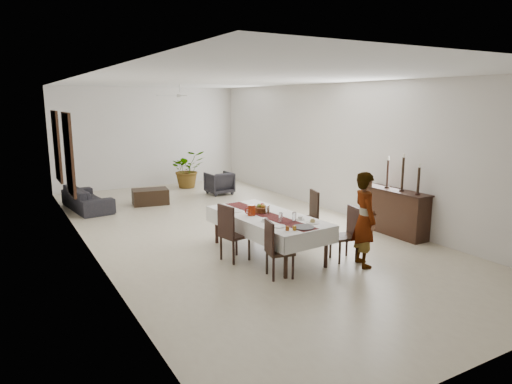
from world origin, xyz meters
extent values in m
cube|color=beige|center=(0.00, 0.00, 0.00)|extent=(6.00, 12.00, 0.00)
cube|color=white|center=(0.00, 0.00, 3.20)|extent=(6.00, 12.00, 0.02)
cube|color=silver|center=(0.00, 6.00, 1.60)|extent=(6.00, 0.02, 3.20)
cube|color=silver|center=(0.00, -6.00, 1.60)|extent=(6.00, 0.02, 3.20)
cube|color=silver|center=(-3.00, 0.00, 1.60)|extent=(0.02, 12.00, 3.20)
cube|color=silver|center=(3.00, 0.00, 1.60)|extent=(0.02, 12.00, 3.20)
cube|color=black|center=(-0.22, -1.80, 0.71)|extent=(1.14, 2.40, 0.05)
cylinder|color=black|center=(-0.56, -2.94, 0.34)|extent=(0.07, 0.07, 0.68)
cylinder|color=black|center=(0.29, -2.87, 0.34)|extent=(0.07, 0.07, 0.68)
cylinder|color=black|center=(-0.73, -0.72, 0.34)|extent=(0.07, 0.07, 0.68)
cylinder|color=black|center=(0.12, -0.66, 0.34)|extent=(0.07, 0.07, 0.68)
cube|color=white|center=(-0.22, -1.80, 0.73)|extent=(1.33, 2.59, 0.01)
cube|color=white|center=(-0.79, -1.84, 0.59)|extent=(0.20, 2.51, 0.29)
cube|color=white|center=(0.35, -1.76, 0.59)|extent=(0.20, 2.51, 0.29)
cube|color=silver|center=(-0.13, -3.04, 0.59)|extent=(1.15, 0.09, 0.29)
cube|color=white|center=(-0.31, -0.55, 0.59)|extent=(1.15, 0.09, 0.29)
cube|color=#5A1919|center=(-0.22, -1.80, 0.74)|extent=(0.52, 2.45, 0.00)
cylinder|color=maroon|center=(-0.47, -1.67, 0.84)|extent=(0.16, 0.16, 0.19)
torus|color=maroon|center=(-0.56, -1.68, 0.84)|extent=(0.12, 0.03, 0.12)
cylinder|color=white|center=(-0.06, -2.42, 0.82)|extent=(0.07, 0.07, 0.17)
cylinder|color=white|center=(-0.28, -2.34, 0.82)|extent=(0.07, 0.07, 0.17)
cylinder|color=white|center=(-0.18, -1.75, 0.82)|extent=(0.07, 0.07, 0.17)
cylinder|color=white|center=(0.11, -2.36, 0.77)|extent=(0.09, 0.09, 0.06)
cylinder|color=white|center=(0.11, -2.36, 0.75)|extent=(0.15, 0.15, 0.01)
cylinder|color=silver|center=(-0.49, -2.16, 0.77)|extent=(0.09, 0.09, 0.06)
cylinder|color=silver|center=(-0.49, -2.16, 0.75)|extent=(0.15, 0.15, 0.01)
cylinder|color=white|center=(0.17, -2.65, 0.75)|extent=(0.23, 0.23, 0.01)
sphere|color=tan|center=(0.17, -2.65, 0.77)|extent=(0.09, 0.09, 0.09)
cylinder|color=white|center=(-0.46, -2.55, 0.75)|extent=(0.23, 0.23, 0.01)
cylinder|color=white|center=(-0.57, -1.29, 0.75)|extent=(0.23, 0.23, 0.01)
cylinder|color=#404145|center=(-0.14, -2.82, 0.75)|extent=(0.35, 0.35, 0.02)
cylinder|color=#965F15|center=(-0.36, -2.86, 0.78)|extent=(0.06, 0.06, 0.07)
cylinder|color=brown|center=(-0.46, -2.81, 0.78)|extent=(0.06, 0.06, 0.07)
cylinder|color=brown|center=(-0.19, -1.55, 0.79)|extent=(0.29, 0.29, 0.10)
sphere|color=maroon|center=(-0.16, -1.53, 0.86)|extent=(0.09, 0.09, 0.09)
sphere|color=olive|center=(-0.23, -1.52, 0.86)|extent=(0.08, 0.08, 0.08)
sphere|color=#C28622|center=(-0.19, -1.60, 0.86)|extent=(0.08, 0.08, 0.08)
cube|color=black|center=(0.79, -2.73, 0.42)|extent=(0.47, 0.47, 0.05)
cylinder|color=black|center=(0.92, -2.92, 0.20)|extent=(0.05, 0.05, 0.40)
cylinder|color=black|center=(0.99, -2.60, 0.20)|extent=(0.05, 0.05, 0.40)
cylinder|color=black|center=(0.60, -2.86, 0.20)|extent=(0.05, 0.05, 0.40)
cylinder|color=black|center=(0.66, -2.54, 0.20)|extent=(0.05, 0.05, 0.40)
cube|color=black|center=(0.97, -2.76, 0.70)|extent=(0.11, 0.40, 0.51)
cube|color=black|center=(0.84, -1.49, 0.45)|extent=(0.53, 0.53, 0.05)
cylinder|color=black|center=(0.97, -1.71, 0.21)|extent=(0.05, 0.05, 0.43)
cylinder|color=black|center=(1.06, -1.37, 0.21)|extent=(0.05, 0.05, 0.43)
cylinder|color=black|center=(0.62, -1.62, 0.21)|extent=(0.05, 0.05, 0.43)
cylinder|color=black|center=(0.72, -1.28, 0.21)|extent=(0.05, 0.05, 0.43)
cube|color=black|center=(1.03, -1.55, 0.75)|extent=(0.15, 0.43, 0.55)
cube|color=black|center=(-0.61, -2.83, 0.41)|extent=(0.47, 0.47, 0.04)
cylinder|color=black|center=(-0.73, -2.64, 0.20)|extent=(0.05, 0.05, 0.39)
cylinder|color=black|center=(-0.80, -2.95, 0.20)|extent=(0.05, 0.05, 0.39)
cylinder|color=black|center=(-0.42, -2.71, 0.20)|extent=(0.05, 0.05, 0.39)
cylinder|color=black|center=(-0.49, -3.03, 0.20)|extent=(0.05, 0.05, 0.39)
cube|color=black|center=(-0.78, -2.79, 0.68)|extent=(0.12, 0.39, 0.50)
cube|color=black|center=(-0.87, -1.78, 0.45)|extent=(0.51, 0.51, 0.05)
cylinder|color=black|center=(-1.08, -1.64, 0.21)|extent=(0.05, 0.05, 0.43)
cylinder|color=black|center=(-1.00, -1.99, 0.21)|extent=(0.05, 0.05, 0.43)
cylinder|color=black|center=(-0.73, -1.57, 0.21)|extent=(0.05, 0.05, 0.43)
cylinder|color=black|center=(-0.66, -1.92, 0.21)|extent=(0.05, 0.05, 0.43)
cube|color=black|center=(-1.06, -1.82, 0.74)|extent=(0.13, 0.43, 0.55)
imported|color=gray|center=(0.91, -3.11, 0.81)|extent=(0.56, 0.69, 1.62)
cube|color=black|center=(2.78, -2.02, 0.46)|extent=(0.41, 1.53, 0.92)
cube|color=black|center=(2.78, -2.02, 0.94)|extent=(0.45, 1.59, 0.03)
cylinder|color=black|center=(2.78, -2.59, 0.97)|extent=(0.10, 0.10, 0.03)
cylinder|color=black|center=(2.78, -2.59, 1.24)|extent=(0.05, 0.05, 0.51)
cylinder|color=white|center=(2.78, -2.59, 1.53)|extent=(0.04, 0.04, 0.08)
cylinder|color=black|center=(2.78, -2.18, 0.97)|extent=(0.10, 0.10, 0.03)
cylinder|color=black|center=(2.78, -2.18, 1.31)|extent=(0.05, 0.05, 0.66)
cylinder|color=white|center=(2.78, -2.18, 1.69)|extent=(0.04, 0.04, 0.08)
cylinder|color=black|center=(2.78, -1.77, 0.97)|extent=(0.10, 0.10, 0.03)
cylinder|color=black|center=(2.78, -1.77, 1.26)|extent=(0.05, 0.05, 0.56)
cylinder|color=white|center=(2.78, -1.77, 1.58)|extent=(0.04, 0.04, 0.08)
imported|color=#262328|center=(-2.42, 3.56, 0.29)|extent=(1.02, 2.09, 0.59)
imported|color=#27252A|center=(1.40, 3.64, 0.33)|extent=(0.74, 0.76, 0.67)
cube|color=black|center=(-0.83, 3.32, 0.21)|extent=(1.02, 0.76, 0.42)
imported|color=#295421|center=(0.98, 5.12, 0.60)|extent=(1.14, 1.01, 1.21)
cube|color=black|center=(-2.96, 2.20, 1.60)|extent=(0.06, 1.05, 1.85)
cube|color=silver|center=(-2.92, 2.20, 1.60)|extent=(0.01, 0.90, 1.70)
cube|color=black|center=(-2.96, 4.30, 1.60)|extent=(0.06, 1.05, 1.85)
cube|color=white|center=(-2.92, 4.30, 1.60)|extent=(0.01, 0.90, 1.70)
cylinder|color=white|center=(0.00, 3.00, 3.10)|extent=(0.04, 0.04, 0.20)
cylinder|color=silver|center=(0.00, 3.00, 2.90)|extent=(0.16, 0.16, 0.08)
cube|color=white|center=(0.00, 3.35, 2.90)|extent=(0.10, 0.55, 0.01)
cube|color=silver|center=(0.00, 2.65, 2.90)|extent=(0.10, 0.55, 0.01)
cube|color=white|center=(0.35, 3.00, 2.90)|extent=(0.55, 0.10, 0.01)
cube|color=silver|center=(-0.35, 3.00, 2.90)|extent=(0.55, 0.10, 0.01)
camera|label=1|loc=(-4.38, -8.63, 2.77)|focal=32.00mm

